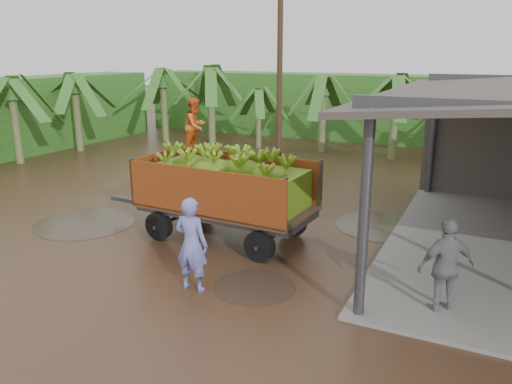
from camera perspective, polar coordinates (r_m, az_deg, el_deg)
ground at (r=14.89m, az=-4.75°, el=-3.15°), size 100.00×100.00×0.00m
hedge_north at (r=29.73m, az=7.75°, el=9.78°), size 22.00×3.00×3.60m
hedge_west at (r=26.82m, az=-27.04°, el=7.59°), size 3.00×18.00×3.60m
banana_trailer at (r=13.06m, az=-3.54°, el=0.47°), size 6.37×2.41×3.62m
man_blue at (r=10.36m, az=-7.38°, el=-5.95°), size 0.74×0.50×2.00m
man_grey at (r=10.02m, az=20.90°, el=-7.99°), size 1.18×1.03×1.90m
utility_pole at (r=22.02m, az=2.73°, el=14.03°), size 1.20×0.24×8.21m
banana_plants at (r=23.14m, az=-7.16°, el=8.37°), size 24.40×21.15×4.16m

